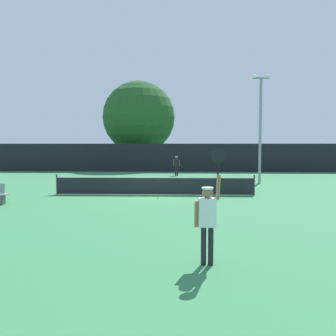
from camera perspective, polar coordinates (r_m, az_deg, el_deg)
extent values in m
plane|color=#387F4C|center=(18.91, -2.20, -4.33)|extent=(120.00, 120.00, 0.00)
cube|color=#232328|center=(18.85, -2.21, -2.90)|extent=(10.53, 0.03, 0.91)
cube|color=white|center=(18.80, -2.21, -1.52)|extent=(10.53, 0.04, 0.06)
cylinder|color=#333338|center=(19.96, -17.47, -2.53)|extent=(0.08, 0.08, 1.07)
cylinder|color=#333338|center=(19.16, 13.71, -2.72)|extent=(0.08, 0.08, 1.07)
cube|color=black|center=(34.85, -0.13, 1.68)|extent=(35.37, 0.12, 2.77)
cube|color=white|center=(7.89, 6.37, -7.13)|extent=(0.38, 0.22, 0.64)
sphere|color=#8C6647|center=(7.82, 6.39, -4.01)|extent=(0.24, 0.24, 0.24)
cylinder|color=white|center=(7.80, 6.40, -3.25)|extent=(0.26, 0.26, 0.04)
cylinder|color=black|center=(8.06, 5.75, -12.37)|extent=(0.12, 0.12, 0.86)
cylinder|color=black|center=(8.07, 6.91, -12.35)|extent=(0.12, 0.12, 0.86)
cylinder|color=#8C6647|center=(7.88, 4.61, -7.37)|extent=(0.09, 0.18, 0.61)
cylinder|color=#8C6647|center=(7.91, 8.09, -3.17)|extent=(0.09, 0.33, 0.58)
cylinder|color=black|center=(7.93, 8.07, -0.18)|extent=(0.04, 0.11, 0.28)
ellipsoid|color=black|center=(7.98, 8.05, 1.92)|extent=(0.30, 0.13, 0.36)
cube|color=black|center=(30.42, 1.39, 0.90)|extent=(0.38, 0.22, 0.61)
sphere|color=brown|center=(30.41, 1.39, 1.69)|extent=(0.23, 0.23, 0.23)
cylinder|color=white|center=(30.40, 1.39, 1.88)|extent=(0.25, 0.25, 0.04)
cylinder|color=black|center=(30.47, 1.24, -0.46)|extent=(0.12, 0.12, 0.83)
cylinder|color=black|center=(30.47, 1.54, -0.46)|extent=(0.12, 0.12, 0.83)
cylinder|color=brown|center=(30.43, 0.94, 0.84)|extent=(0.09, 0.18, 0.59)
cylinder|color=brown|center=(30.42, 1.84, 0.84)|extent=(0.09, 0.16, 0.58)
sphere|color=#CCE033|center=(17.57, -1.65, -4.84)|extent=(0.07, 0.07, 0.07)
cube|color=#4C4C51|center=(17.46, -25.07, -4.62)|extent=(0.08, 0.36, 0.45)
cylinder|color=gray|center=(25.20, 14.64, 5.71)|extent=(0.18, 0.18, 7.13)
cube|color=gray|center=(25.59, 14.78, 13.83)|extent=(1.10, 0.10, 0.10)
sphere|color=#F2EDCC|center=(25.52, 13.76, 14.17)|extent=(0.28, 0.28, 0.28)
sphere|color=#F2EDCC|center=(25.71, 15.79, 14.06)|extent=(0.28, 0.28, 0.28)
cylinder|color=brown|center=(40.13, -4.68, 1.91)|extent=(0.56, 0.56, 2.72)
sphere|color=#235123|center=(40.23, -4.72, 8.16)|extent=(8.06, 8.06, 8.06)
cube|color=navy|center=(43.58, -3.00, 1.06)|extent=(1.98, 4.24, 0.90)
cube|color=#2D333D|center=(43.25, -3.04, 2.06)|extent=(1.74, 2.23, 0.64)
cylinder|color=black|center=(45.07, -3.91, 0.76)|extent=(0.22, 0.60, 0.60)
cylinder|color=black|center=(44.92, -1.75, 0.76)|extent=(0.22, 0.60, 0.60)
cylinder|color=black|center=(42.29, -4.32, 0.56)|extent=(0.22, 0.60, 0.60)
cylinder|color=black|center=(42.13, -2.02, 0.56)|extent=(0.22, 0.60, 0.60)
cube|color=red|center=(41.90, 8.99, 0.91)|extent=(1.91, 4.20, 0.90)
cube|color=#2D333D|center=(41.57, 9.05, 1.95)|extent=(1.70, 2.20, 0.64)
cylinder|color=black|center=(43.21, 7.65, 0.61)|extent=(0.22, 0.60, 0.60)
cylinder|color=black|center=(43.41, 9.89, 0.60)|extent=(0.22, 0.60, 0.60)
cylinder|color=black|center=(40.43, 8.02, 0.39)|extent=(0.22, 0.60, 0.60)
cylinder|color=black|center=(40.64, 10.41, 0.38)|extent=(0.22, 0.60, 0.60)
cube|color=navy|center=(44.70, 13.82, 1.02)|extent=(2.04, 4.26, 0.90)
cube|color=#2D333D|center=(44.37, 13.91, 2.00)|extent=(1.77, 2.26, 0.64)
cylinder|color=black|center=(45.93, 12.43, 0.74)|extent=(0.22, 0.60, 0.60)
cylinder|color=black|center=(46.25, 14.50, 0.73)|extent=(0.22, 0.60, 0.60)
cylinder|color=black|center=(43.18, 13.08, 0.54)|extent=(0.22, 0.60, 0.60)
cylinder|color=black|center=(43.53, 15.28, 0.53)|extent=(0.22, 0.60, 0.60)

